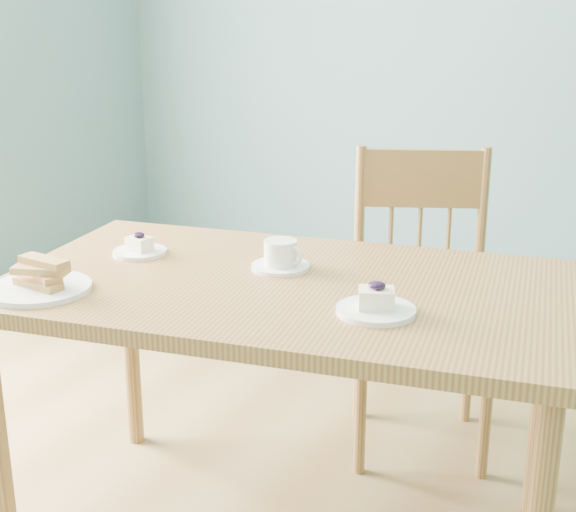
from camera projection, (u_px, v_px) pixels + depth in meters
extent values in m
cube|color=slate|center=(555.00, 24.00, 3.75)|extent=(5.00, 0.01, 2.70)
cube|color=olive|center=(286.00, 289.00, 2.04)|extent=(1.57, 1.10, 0.04)
cylinder|color=olive|center=(131.00, 344.00, 2.66)|extent=(0.05, 0.05, 0.73)
cylinder|color=olive|center=(541.00, 400.00, 2.28)|extent=(0.05, 0.05, 0.73)
cube|color=olive|center=(421.00, 318.00, 2.61)|extent=(0.60, 0.59, 0.04)
cylinder|color=olive|center=(360.00, 410.00, 2.52)|extent=(0.04, 0.04, 0.44)
cylinder|color=olive|center=(486.00, 414.00, 2.49)|extent=(0.04, 0.04, 0.44)
cylinder|color=olive|center=(359.00, 361.00, 2.87)|extent=(0.04, 0.04, 0.44)
cylinder|color=olive|center=(468.00, 364.00, 2.84)|extent=(0.04, 0.04, 0.44)
cylinder|color=olive|center=(359.00, 220.00, 2.72)|extent=(0.03, 0.03, 0.51)
cylinder|color=olive|center=(482.00, 222.00, 2.69)|extent=(0.03, 0.03, 0.51)
cube|color=olive|center=(422.00, 179.00, 2.66)|extent=(0.36, 0.19, 0.19)
cylinder|color=olive|center=(390.00, 249.00, 2.74)|extent=(0.02, 0.02, 0.30)
cylinder|color=olive|center=(419.00, 250.00, 2.74)|extent=(0.02, 0.02, 0.30)
cylinder|color=olive|center=(447.00, 250.00, 2.73)|extent=(0.02, 0.02, 0.30)
cylinder|color=white|center=(376.00, 311.00, 1.82)|extent=(0.18, 0.18, 0.01)
cube|color=#FFF1C3|center=(376.00, 298.00, 1.81)|extent=(0.10, 0.09, 0.05)
ellipsoid|color=black|center=(377.00, 285.00, 1.80)|extent=(0.04, 0.04, 0.02)
sphere|color=black|center=(382.00, 286.00, 1.80)|extent=(0.02, 0.02, 0.02)
sphere|color=black|center=(375.00, 284.00, 1.81)|extent=(0.02, 0.02, 0.02)
sphere|color=black|center=(376.00, 287.00, 1.79)|extent=(0.02, 0.02, 0.02)
cylinder|color=white|center=(140.00, 252.00, 2.26)|extent=(0.15, 0.15, 0.01)
cube|color=#FFF1C3|center=(139.00, 244.00, 2.25)|extent=(0.07, 0.06, 0.04)
ellipsoid|color=black|center=(139.00, 235.00, 2.24)|extent=(0.03, 0.03, 0.01)
sphere|color=black|center=(142.00, 235.00, 2.24)|extent=(0.01, 0.01, 0.01)
sphere|color=black|center=(138.00, 234.00, 2.25)|extent=(0.01, 0.01, 0.01)
sphere|color=black|center=(138.00, 236.00, 2.23)|extent=(0.01, 0.01, 0.01)
cylinder|color=white|center=(281.00, 266.00, 2.13)|extent=(0.16, 0.16, 0.01)
cylinder|color=white|center=(280.00, 252.00, 2.12)|extent=(0.10, 0.10, 0.07)
cylinder|color=olive|center=(280.00, 243.00, 2.11)|extent=(0.08, 0.08, 0.00)
torus|color=white|center=(294.00, 255.00, 2.10)|extent=(0.05, 0.02, 0.05)
cylinder|color=white|center=(39.00, 288.00, 1.96)|extent=(0.25, 0.25, 0.01)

